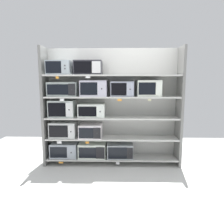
{
  "coord_description": "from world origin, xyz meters",
  "views": [
    {
      "loc": [
        0.09,
        -4.05,
        1.66
      ],
      "look_at": [
        0.0,
        0.0,
        1.07
      ],
      "focal_mm": 33.08,
      "sensor_mm": 36.0,
      "label": 1
    }
  ],
  "objects_px": {
    "microwave_2": "(120,150)",
    "microwave_8": "(94,88)",
    "microwave_5": "(62,109)",
    "microwave_11": "(60,68)",
    "microwave_9": "(122,89)",
    "microwave_4": "(91,131)",
    "microwave_10": "(149,88)",
    "microwave_12": "(88,68)",
    "microwave_7": "(63,89)",
    "microwave_0": "(65,150)",
    "microwave_1": "(92,150)",
    "microwave_3": "(63,129)",
    "microwave_6": "(92,110)"
  },
  "relations": [
    {
      "from": "microwave_4",
      "to": "microwave_6",
      "type": "xyz_separation_m",
      "value": [
        0.03,
        0.0,
        0.41
      ]
    },
    {
      "from": "microwave_0",
      "to": "microwave_1",
      "type": "relative_size",
      "value": 0.99
    },
    {
      "from": "microwave_8",
      "to": "microwave_9",
      "type": "relative_size",
      "value": 1.15
    },
    {
      "from": "microwave_7",
      "to": "microwave_12",
      "type": "height_order",
      "value": "microwave_12"
    },
    {
      "from": "microwave_0",
      "to": "microwave_10",
      "type": "distance_m",
      "value": 2.1
    },
    {
      "from": "microwave_1",
      "to": "microwave_9",
      "type": "distance_m",
      "value": 1.37
    },
    {
      "from": "microwave_5",
      "to": "microwave_10",
      "type": "bearing_deg",
      "value": 0.01
    },
    {
      "from": "microwave_1",
      "to": "microwave_6",
      "type": "relative_size",
      "value": 1.05
    },
    {
      "from": "microwave_8",
      "to": "microwave_1",
      "type": "bearing_deg",
      "value": 179.84
    },
    {
      "from": "microwave_4",
      "to": "microwave_11",
      "type": "relative_size",
      "value": 0.98
    },
    {
      "from": "microwave_4",
      "to": "microwave_12",
      "type": "distance_m",
      "value": 1.24
    },
    {
      "from": "microwave_0",
      "to": "microwave_8",
      "type": "relative_size",
      "value": 1.05
    },
    {
      "from": "microwave_2",
      "to": "microwave_8",
      "type": "height_order",
      "value": "microwave_8"
    },
    {
      "from": "microwave_1",
      "to": "microwave_3",
      "type": "relative_size",
      "value": 1.04
    },
    {
      "from": "microwave_0",
      "to": "microwave_12",
      "type": "distance_m",
      "value": 1.72
    },
    {
      "from": "microwave_3",
      "to": "microwave_6",
      "type": "xyz_separation_m",
      "value": [
        0.58,
        0.0,
        0.39
      ]
    },
    {
      "from": "microwave_1",
      "to": "microwave_3",
      "type": "height_order",
      "value": "microwave_3"
    },
    {
      "from": "microwave_6",
      "to": "microwave_12",
      "type": "relative_size",
      "value": 0.99
    },
    {
      "from": "microwave_11",
      "to": "microwave_6",
      "type": "bearing_deg",
      "value": 0.04
    },
    {
      "from": "microwave_1",
      "to": "microwave_4",
      "type": "bearing_deg",
      "value": -179.63
    },
    {
      "from": "microwave_9",
      "to": "microwave_12",
      "type": "distance_m",
      "value": 0.77
    },
    {
      "from": "microwave_9",
      "to": "microwave_12",
      "type": "height_order",
      "value": "microwave_12"
    },
    {
      "from": "microwave_5",
      "to": "microwave_11",
      "type": "bearing_deg",
      "value": -179.9
    },
    {
      "from": "microwave_4",
      "to": "microwave_11",
      "type": "xyz_separation_m",
      "value": [
        -0.59,
        -0.0,
        1.24
      ]
    },
    {
      "from": "microwave_6",
      "to": "microwave_0",
      "type": "bearing_deg",
      "value": -179.99
    },
    {
      "from": "microwave_0",
      "to": "microwave_4",
      "type": "relative_size",
      "value": 1.2
    },
    {
      "from": "microwave_2",
      "to": "microwave_6",
      "type": "bearing_deg",
      "value": 179.95
    },
    {
      "from": "microwave_4",
      "to": "microwave_12",
      "type": "relative_size",
      "value": 0.86
    },
    {
      "from": "microwave_6",
      "to": "microwave_10",
      "type": "xyz_separation_m",
      "value": [
        1.11,
        -0.0,
        0.44
      ]
    },
    {
      "from": "microwave_7",
      "to": "microwave_9",
      "type": "height_order",
      "value": "microwave_9"
    },
    {
      "from": "microwave_5",
      "to": "microwave_8",
      "type": "height_order",
      "value": "microwave_8"
    },
    {
      "from": "microwave_9",
      "to": "microwave_11",
      "type": "distance_m",
      "value": 1.27
    },
    {
      "from": "microwave_0",
      "to": "microwave_6",
      "type": "bearing_deg",
      "value": 0.01
    },
    {
      "from": "microwave_0",
      "to": "microwave_6",
      "type": "relative_size",
      "value": 1.03
    },
    {
      "from": "microwave_9",
      "to": "microwave_8",
      "type": "bearing_deg",
      "value": 179.98
    },
    {
      "from": "microwave_6",
      "to": "microwave_7",
      "type": "relative_size",
      "value": 0.91
    },
    {
      "from": "microwave_1",
      "to": "microwave_8",
      "type": "bearing_deg",
      "value": -0.16
    },
    {
      "from": "microwave_4",
      "to": "microwave_11",
      "type": "height_order",
      "value": "microwave_11"
    },
    {
      "from": "microwave_2",
      "to": "microwave_8",
      "type": "xyz_separation_m",
      "value": [
        -0.51,
        0.0,
        1.25
      ]
    },
    {
      "from": "microwave_0",
      "to": "microwave_2",
      "type": "relative_size",
      "value": 1.04
    },
    {
      "from": "microwave_4",
      "to": "microwave_10",
      "type": "distance_m",
      "value": 1.42
    },
    {
      "from": "microwave_9",
      "to": "microwave_2",
      "type": "bearing_deg",
      "value": -179.81
    },
    {
      "from": "microwave_8",
      "to": "microwave_3",
      "type": "bearing_deg",
      "value": 180.0
    },
    {
      "from": "microwave_0",
      "to": "microwave_5",
      "type": "height_order",
      "value": "microwave_5"
    },
    {
      "from": "microwave_4",
      "to": "microwave_10",
      "type": "height_order",
      "value": "microwave_10"
    },
    {
      "from": "microwave_10",
      "to": "microwave_12",
      "type": "height_order",
      "value": "microwave_12"
    },
    {
      "from": "microwave_5",
      "to": "microwave_11",
      "type": "distance_m",
      "value": 0.8
    },
    {
      "from": "microwave_10",
      "to": "microwave_12",
      "type": "distance_m",
      "value": 1.23
    },
    {
      "from": "microwave_7",
      "to": "microwave_3",
      "type": "bearing_deg",
      "value": -179.73
    },
    {
      "from": "microwave_2",
      "to": "microwave_10",
      "type": "relative_size",
      "value": 1.13
    }
  ]
}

